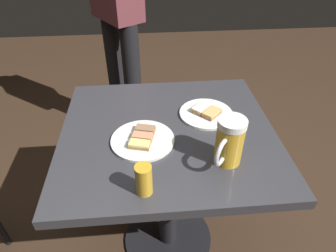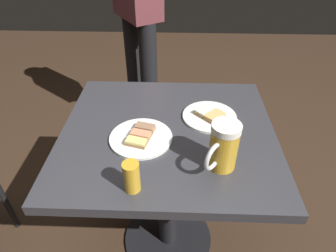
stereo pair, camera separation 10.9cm
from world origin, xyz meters
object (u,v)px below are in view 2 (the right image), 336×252
Objects in this scene: beer_glass_small at (132,177)px; patron_standing at (137,6)px; plate_far at (210,116)px; beer_mug at (223,147)px; plate_near at (141,137)px.

beer_glass_small is 0.06× the size of patron_standing.
plate_far is 0.94m from patron_standing.
beer_mug reaches higher than plate_far.
beer_mug is at bearing 3.23° from plate_far.
plate_far is at bearing -176.77° from beer_mug.
plate_near is 2.24× the size of beer_glass_small.
plate_far is 0.14× the size of patron_standing.
beer_glass_small is (0.37, -0.25, 0.04)m from plate_far.
patron_standing is at bearing -174.33° from beer_glass_small.
plate_near is at bearing -61.12° from plate_far.
plate_near is at bearing -114.78° from beer_mug.
patron_standing is (-0.99, -0.12, 0.18)m from plate_near.
plate_near is at bearing -26.44° from patron_standing.
plate_near is at bearing -179.77° from beer_glass_small.
plate_far is 2.11× the size of beer_glass_small.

